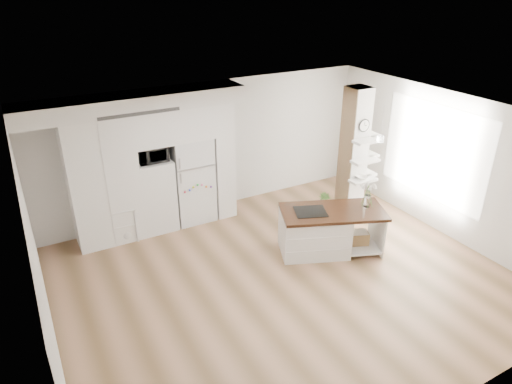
{
  "coord_description": "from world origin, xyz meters",
  "views": [
    {
      "loc": [
        -3.4,
        -5.19,
        4.55
      ],
      "look_at": [
        -0.04,
        0.9,
        1.23
      ],
      "focal_mm": 32.0,
      "sensor_mm": 36.0,
      "label": 1
    }
  ],
  "objects_px": {
    "kitchen_island": "(321,230)",
    "floor_plant_a": "(358,193)",
    "bookshelf": "(122,227)",
    "refrigerator": "(191,179)"
  },
  "relations": [
    {
      "from": "kitchen_island",
      "to": "floor_plant_a",
      "type": "xyz_separation_m",
      "value": [
        1.87,
        1.16,
        -0.19
      ]
    },
    {
      "from": "floor_plant_a",
      "to": "refrigerator",
      "type": "bearing_deg",
      "value": 162.17
    },
    {
      "from": "kitchen_island",
      "to": "bookshelf",
      "type": "distance_m",
      "value": 3.68
    },
    {
      "from": "kitchen_island",
      "to": "bookshelf",
      "type": "height_order",
      "value": "kitchen_island"
    },
    {
      "from": "kitchen_island",
      "to": "bookshelf",
      "type": "xyz_separation_m",
      "value": [
        -3.04,
        2.08,
        -0.13
      ]
    },
    {
      "from": "kitchen_island",
      "to": "bookshelf",
      "type": "relative_size",
      "value": 2.96
    },
    {
      "from": "bookshelf",
      "to": "kitchen_island",
      "type": "bearing_deg",
      "value": -30.65
    },
    {
      "from": "refrigerator",
      "to": "floor_plant_a",
      "type": "height_order",
      "value": "refrigerator"
    },
    {
      "from": "kitchen_island",
      "to": "floor_plant_a",
      "type": "height_order",
      "value": "kitchen_island"
    },
    {
      "from": "kitchen_island",
      "to": "floor_plant_a",
      "type": "relative_size",
      "value": 4.19
    }
  ]
}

